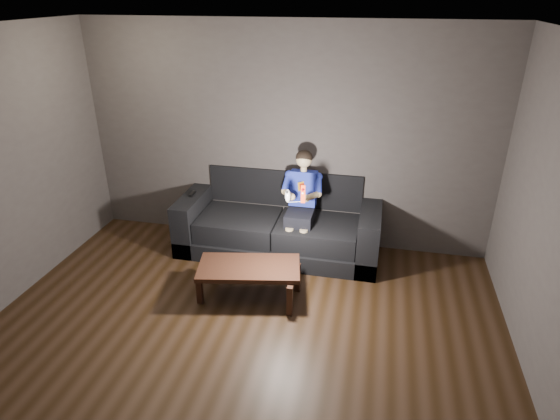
# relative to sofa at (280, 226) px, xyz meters

# --- Properties ---
(floor) EXTENTS (5.00, 5.00, 0.00)m
(floor) POSITION_rel_sofa_xyz_m (-0.00, -2.22, -0.31)
(floor) COLOR black
(floor) RESTS_ON ground
(back_wall) EXTENTS (5.00, 0.04, 2.70)m
(back_wall) POSITION_rel_sofa_xyz_m (-0.00, 0.28, 1.04)
(back_wall) COLOR #3E3837
(back_wall) RESTS_ON ground
(ceiling) EXTENTS (5.00, 5.00, 0.02)m
(ceiling) POSITION_rel_sofa_xyz_m (-0.00, -2.22, 2.39)
(ceiling) COLOR white
(ceiling) RESTS_ON back_wall
(sofa) EXTENTS (2.43, 1.05, 0.94)m
(sofa) POSITION_rel_sofa_xyz_m (0.00, 0.00, 0.00)
(sofa) COLOR black
(sofa) RESTS_ON floor
(child) EXTENTS (0.47, 0.58, 1.16)m
(child) POSITION_rel_sofa_xyz_m (0.28, -0.07, 0.47)
(child) COLOR black
(child) RESTS_ON sofa
(wii_remote_red) EXTENTS (0.06, 0.08, 0.20)m
(wii_remote_red) POSITION_rel_sofa_xyz_m (0.37, -0.52, 0.69)
(wii_remote_red) COLOR red
(wii_remote_red) RESTS_ON child
(nunchuk_white) EXTENTS (0.08, 0.10, 0.15)m
(nunchuk_white) POSITION_rel_sofa_xyz_m (0.20, -0.51, 0.64)
(nunchuk_white) COLOR silver
(nunchuk_white) RESTS_ON child
(wii_remote_black) EXTENTS (0.04, 0.16, 0.03)m
(wii_remote_black) POSITION_rel_sofa_xyz_m (-1.09, -0.09, 0.37)
(wii_remote_black) COLOR black
(wii_remote_black) RESTS_ON sofa
(coffee_table) EXTENTS (1.13, 0.71, 0.38)m
(coffee_table) POSITION_rel_sofa_xyz_m (-0.09, -1.10, 0.02)
(coffee_table) COLOR black
(coffee_table) RESTS_ON floor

